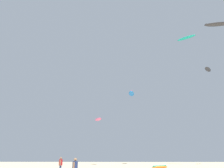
# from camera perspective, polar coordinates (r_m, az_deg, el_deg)

# --- Properties ---
(person_foreground) EXTENTS (0.38, 0.54, 1.67)m
(person_foreground) POSITION_cam_1_polar(r_m,az_deg,el_deg) (17.53, -9.04, -19.66)
(person_foreground) COLOR black
(person_foreground) RESTS_ON ground
(person_midground) EXTENTS (0.38, 0.55, 1.67)m
(person_midground) POSITION_cam_1_polar(r_m,az_deg,el_deg) (26.57, -12.45, -18.52)
(person_midground) COLOR navy
(person_midground) RESTS_ON ground
(kite_grounded_near) EXTENTS (3.42, 3.98, 0.51)m
(kite_grounded_near) POSITION_cam_1_polar(r_m,az_deg,el_deg) (35.74, 11.59, -19.29)
(kite_grounded_near) COLOR orange
(kite_grounded_near) RESTS_ON ground
(kite_aloft_0) EXTENTS (2.29, 4.02, 0.52)m
(kite_aloft_0) POSITION_cam_1_polar(r_m,az_deg,el_deg) (51.80, -3.39, -8.61)
(kite_aloft_0) COLOR #E5598C
(kite_aloft_1) EXTENTS (4.19, 3.72, 0.56)m
(kite_aloft_1) POSITION_cam_1_polar(r_m,az_deg,el_deg) (57.15, 17.69, 10.70)
(kite_aloft_1) COLOR #19B29E
(kite_aloft_2) EXTENTS (3.87, 1.49, 0.45)m
(kite_aloft_2) POSITION_cam_1_polar(r_m,az_deg,el_deg) (38.77, 24.39, 13.17)
(kite_aloft_2) COLOR #2D2D33
(kite_aloft_3) EXTENTS (1.58, 4.56, 0.60)m
(kite_aloft_3) POSITION_cam_1_polar(r_m,az_deg,el_deg) (55.74, 4.76, -2.36)
(kite_aloft_3) COLOR blue
(kite_aloft_4) EXTENTS (2.80, 3.56, 0.47)m
(kite_aloft_4) POSITION_cam_1_polar(r_m,az_deg,el_deg) (57.47, 22.37, 3.33)
(kite_aloft_4) COLOR #2D2D33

